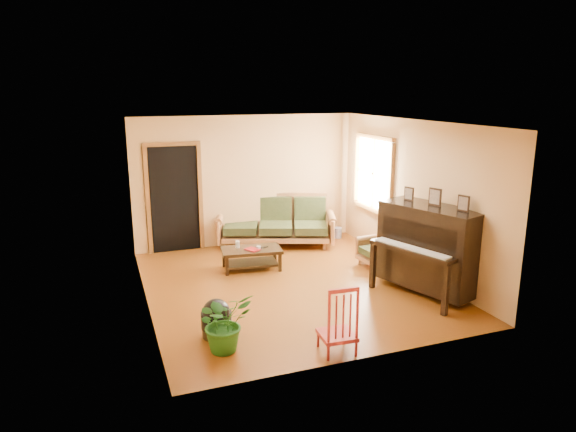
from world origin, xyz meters
name	(u,v)px	position (x,y,z in m)	size (l,w,h in m)	color
floor	(290,285)	(0.00, 0.00, 0.00)	(5.00, 5.00, 0.00)	#5F2E0C
doorway	(174,200)	(-1.45, 2.48, 1.02)	(1.08, 0.16, 2.05)	black
window	(374,174)	(2.21, 1.30, 1.50)	(0.12, 1.36, 1.46)	white
sofa	(276,221)	(0.49, 2.15, 0.50)	(2.32, 0.97, 1.00)	#905B35
coffee_table	(252,259)	(-0.38, 0.94, 0.19)	(1.04, 0.56, 0.38)	black
armchair	(380,247)	(1.79, 0.24, 0.37)	(0.71, 0.75, 0.75)	#905B35
piano	(429,250)	(1.89, -1.04, 0.69)	(0.92, 1.56, 1.38)	black
footstool	(217,322)	(-1.52, -1.34, 0.19)	(0.39, 0.39, 0.37)	black
red_chair	(337,318)	(-0.24, -2.24, 0.44)	(0.41, 0.45, 0.88)	maroon
leaning_frame	(318,221)	(1.56, 2.43, 0.33)	(0.50, 0.11, 0.67)	#AF873A
ceramic_crock	(338,233)	(1.90, 2.18, 0.11)	(0.18, 0.18, 0.22)	#3747A6
potted_plant	(224,322)	(-1.50, -1.73, 0.37)	(0.66, 0.57, 0.74)	#1D5919
book	(249,251)	(-0.47, 0.80, 0.39)	(0.18, 0.25, 0.02)	maroon
candle	(238,244)	(-0.59, 1.06, 0.44)	(0.07, 0.07, 0.13)	silver
glass_jar	(258,248)	(-0.27, 0.86, 0.40)	(0.08, 0.08, 0.05)	silver
remote	(264,247)	(-0.14, 0.92, 0.38)	(0.13, 0.04, 0.01)	black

